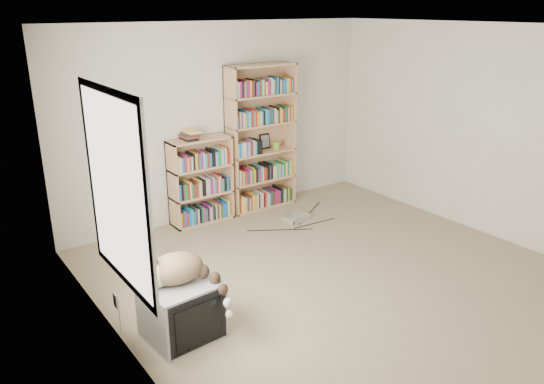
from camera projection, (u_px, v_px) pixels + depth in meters
floor at (350, 283)px, 5.40m from camera, size 4.50×5.00×0.01m
wall_back at (222, 121)px, 6.90m from camera, size 4.50×0.02×2.50m
wall_left at (127, 218)px, 3.75m from camera, size 0.02×5.00×2.50m
wall_right at (495, 134)px, 6.23m from camera, size 0.02×5.00×2.50m
ceiling at (365, 27)px, 4.57m from camera, size 4.50×5.00×0.02m
window at (117, 190)px, 3.86m from camera, size 0.02×1.22×1.52m
crt_tv at (181, 309)px, 4.47m from camera, size 0.62×0.57×0.51m
cat at (183, 273)px, 4.33m from camera, size 0.69×0.59×0.57m
bookcase_tall at (261, 142)px, 7.19m from camera, size 0.98×0.30×1.96m
bookcase_short at (200, 184)px, 6.80m from camera, size 0.81×0.30×1.11m
book_stack at (190, 135)px, 6.53m from camera, size 0.20×0.26×0.11m
green_mug at (276, 145)px, 7.33m from camera, size 0.09×0.09×0.10m
framed_print at (265, 141)px, 7.32m from camera, size 0.16×0.05×0.21m
dvd_player at (296, 218)px, 6.97m from camera, size 0.36×0.28×0.07m
wall_outlet at (116, 301)px, 4.47m from camera, size 0.01×0.08×0.13m
floor_cables at (284, 223)px, 6.88m from camera, size 1.20×0.70×0.01m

